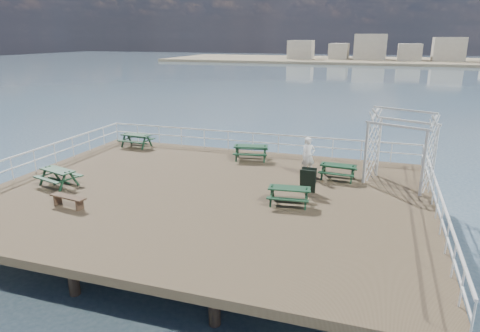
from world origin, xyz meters
name	(u,v)px	position (x,y,z in m)	size (l,w,h in m)	color
ground	(206,195)	(0.00, 0.00, -0.15)	(18.00, 14.00, 0.30)	brown
sea_backdrop	(404,58)	(12.54, 134.07, -0.51)	(300.00, 300.00, 9.20)	#455F74
railing	(225,156)	(-0.07, 2.57, 0.87)	(17.77, 13.76, 1.10)	silver
picnic_table_a	(136,138)	(-6.80, 5.74, 0.53)	(1.81, 1.50, 0.83)	#12321A
picnic_table_b	(251,149)	(0.38, 5.21, 0.55)	(2.01, 1.74, 0.86)	#12321A
picnic_table_c	(338,169)	(5.06, 3.38, 0.49)	(1.65, 1.37, 0.77)	#12321A
picnic_table_d	(58,174)	(-6.41, -1.28, 0.52)	(1.98, 1.76, 0.82)	#12321A
picnic_table_e	(289,192)	(3.58, -0.30, 0.49)	(1.70, 1.43, 0.77)	#12321A
flat_bench_near	(68,199)	(-4.32, -3.22, 0.33)	(1.59, 0.60, 0.45)	brown
trellis_arbor	(400,152)	(7.60, 3.38, 1.48)	(3.03, 2.35, 3.34)	silver
sandwich_board	(308,181)	(4.05, 1.26, 0.51)	(0.64, 0.48, 1.04)	black
person	(308,157)	(3.66, 3.52, 0.90)	(0.66, 0.43, 1.81)	white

